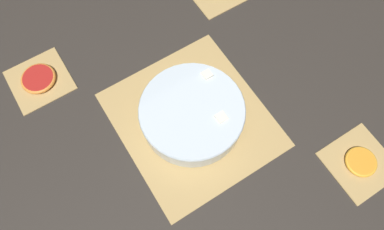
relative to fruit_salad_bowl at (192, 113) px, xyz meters
The scene contains 7 objects.
ground_plane 0.04m from the fruit_salad_bowl, 113.60° to the left, with size 6.00×6.00×0.00m, color #2D2823.
bamboo_mat_center 0.04m from the fruit_salad_bowl, 113.60° to the left, with size 0.41×0.38×0.01m.
coaster_mat_near_left 0.45m from the fruit_salad_bowl, 137.92° to the right, with size 0.16×0.16×0.01m.
coaster_mat_far_right 0.45m from the fruit_salad_bowl, 42.17° to the left, with size 0.16×0.16×0.01m.
fruit_salad_bowl is the anchor object (origin of this frame).
orange_slice_whole 0.45m from the fruit_salad_bowl, 137.92° to the right, with size 0.08×0.08×0.01m.
grapefruit_slice 0.45m from the fruit_salad_bowl, 42.17° to the left, with size 0.10×0.10×0.01m.
Camera 1 is at (-0.33, 0.21, 0.93)m, focal length 35.00 mm.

